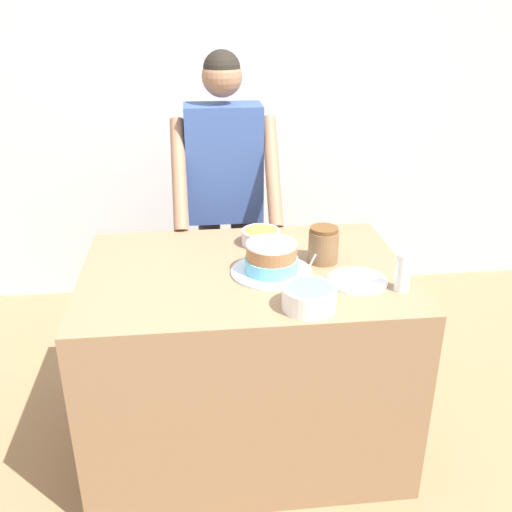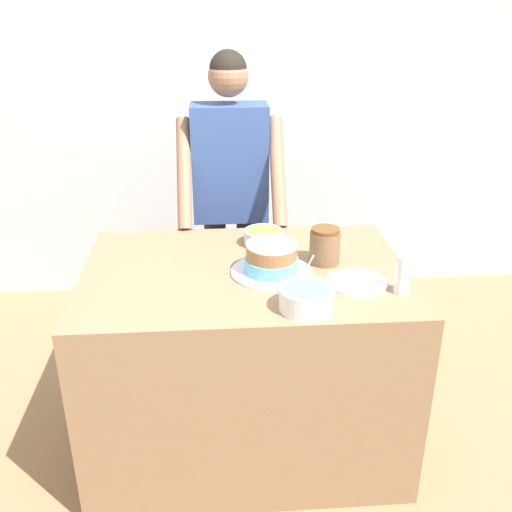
% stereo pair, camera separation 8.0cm
% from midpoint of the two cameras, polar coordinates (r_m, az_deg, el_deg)
% --- Properties ---
extents(wall_back, '(10.00, 0.05, 2.60)m').
position_cam_midpoint_polar(wall_back, '(3.95, -1.99, 14.38)').
color(wall_back, silver).
rests_on(wall_back, ground_plane).
extents(counter, '(1.40, 0.98, 0.91)m').
position_cam_midpoint_polar(counter, '(2.70, -0.16, -10.06)').
color(counter, '#8C6B4C').
rests_on(counter, ground_plane).
extents(person_baker, '(0.56, 0.49, 1.75)m').
position_cam_midpoint_polar(person_baker, '(3.19, -1.86, 7.44)').
color(person_baker, '#2D2D38').
rests_on(person_baker, ground_plane).
extents(cake, '(0.35, 0.35, 0.14)m').
position_cam_midpoint_polar(cake, '(2.41, 2.51, -0.41)').
color(cake, silver).
rests_on(cake, counter).
extents(frosting_bowl_blue, '(0.21, 0.21, 0.19)m').
position_cam_midpoint_polar(frosting_bowl_blue, '(2.15, 6.13, -4.18)').
color(frosting_bowl_blue, white).
rests_on(frosting_bowl_blue, counter).
extents(frosting_bowl_orange, '(0.18, 0.18, 0.07)m').
position_cam_midpoint_polar(frosting_bowl_orange, '(2.71, 1.59, 1.96)').
color(frosting_bowl_orange, silver).
rests_on(frosting_bowl_orange, counter).
extents(drinking_glass, '(0.06, 0.06, 0.16)m').
position_cam_midpoint_polar(drinking_glass, '(2.33, 15.43, -1.81)').
color(drinking_glass, silver).
rests_on(drinking_glass, counter).
extents(ceramic_plate, '(0.25, 0.25, 0.01)m').
position_cam_midpoint_polar(ceramic_plate, '(2.38, 11.02, -2.63)').
color(ceramic_plate, silver).
rests_on(ceramic_plate, counter).
extents(stoneware_jar, '(0.13, 0.13, 0.16)m').
position_cam_midpoint_polar(stoneware_jar, '(2.52, 7.79, 1.01)').
color(stoneware_jar, brown).
rests_on(stoneware_jar, counter).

